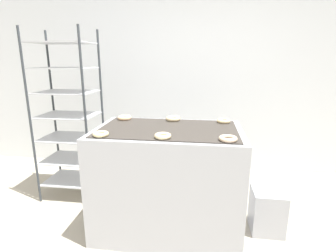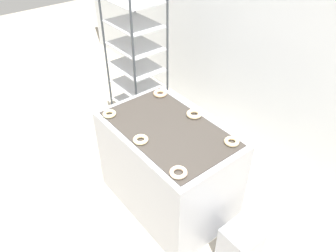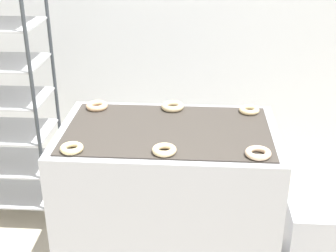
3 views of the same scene
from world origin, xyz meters
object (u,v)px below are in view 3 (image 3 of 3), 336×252
object	(u,v)px
baking_rack_cart	(3,98)
donut_far_left	(97,106)
donut_far_center	(173,106)
fryer_machine	(168,199)
donut_far_right	(249,110)
donut_near_left	(72,148)
donut_near_right	(258,153)
glaze_bin	(308,235)
donut_near_center	(164,150)

from	to	relation	value
baking_rack_cart	donut_far_left	distance (m)	0.72
baking_rack_cart	donut_far_center	xyz separation A→B (m)	(1.17, -0.16, 0.04)
fryer_machine	donut_far_right	world-z (taller)	donut_far_right
fryer_machine	donut_far_left	size ratio (longest dim) A/B	9.36
baking_rack_cart	donut_near_left	distance (m)	1.02
fryer_machine	donut_near_right	world-z (taller)	donut_near_right
baking_rack_cart	donut_far_left	bearing A→B (deg)	-14.98
glaze_bin	donut_near_right	bearing A→B (deg)	-140.04
donut_near_left	donut_far_right	bearing A→B (deg)	30.83
donut_far_right	donut_near_right	bearing A→B (deg)	-90.59
donut_near_left	donut_far_right	world-z (taller)	same
fryer_machine	donut_near_left	size ratio (longest dim) A/B	10.37
donut_far_left	glaze_bin	bearing A→B (deg)	-8.89
fryer_machine	baking_rack_cart	xyz separation A→B (m)	(-1.16, 0.46, 0.46)
fryer_machine	donut_far_center	size ratio (longest dim) A/B	8.90
donut_far_left	donut_far_center	size ratio (longest dim) A/B	0.95
donut_near_right	donut_near_center	bearing A→B (deg)	-179.91
baking_rack_cart	donut_near_right	size ratio (longest dim) A/B	13.72
fryer_machine	glaze_bin	bearing A→B (deg)	4.01
fryer_machine	donut_near_center	distance (m)	0.57
donut_far_right	donut_near_center	bearing A→B (deg)	-130.56
donut_near_center	donut_near_right	world-z (taller)	donut_near_center
fryer_machine	donut_far_right	bearing A→B (deg)	29.82
baking_rack_cart	donut_near_right	bearing A→B (deg)	-24.58
donut_far_center	fryer_machine	bearing A→B (deg)	-91.60
donut_far_left	donut_near_center	bearing A→B (deg)	-50.28
donut_near_center	donut_far_center	xyz separation A→B (m)	(0.01, 0.59, 0.00)
glaze_bin	donut_near_center	xyz separation A→B (m)	(-0.90, -0.35, 0.78)
donut_near_right	donut_far_right	world-z (taller)	donut_far_right
donut_far_left	donut_far_center	bearing A→B (deg)	2.67
donut_far_center	donut_far_right	xyz separation A→B (m)	(0.48, -0.02, -0.00)
donut_near_center	donut_far_right	bearing A→B (deg)	49.44
baking_rack_cart	glaze_bin	bearing A→B (deg)	-10.96
fryer_machine	donut_far_left	distance (m)	0.74
glaze_bin	donut_far_right	xyz separation A→B (m)	(-0.42, 0.22, 0.78)
donut_near_center	donut_near_right	bearing A→B (deg)	0.09
glaze_bin	donut_far_center	distance (m)	1.21
donut_near_center	donut_far_center	distance (m)	0.59
donut_near_left	donut_far_left	size ratio (longest dim) A/B	0.90
donut_near_left	donut_far_right	xyz separation A→B (m)	(0.97, 0.58, 0.00)
donut_near_left	glaze_bin	bearing A→B (deg)	14.70
baking_rack_cart	donut_near_left	xyz separation A→B (m)	(0.68, -0.76, 0.04)
baking_rack_cart	donut_near_center	size ratio (longest dim) A/B	14.40
donut_near_right	donut_near_left	bearing A→B (deg)	-179.32
fryer_machine	donut_far_right	distance (m)	0.75
fryer_machine	donut_far_left	xyz separation A→B (m)	(-0.47, 0.28, 0.50)
donut_near_left	donut_far_center	distance (m)	0.78
donut_near_left	donut_far_center	xyz separation A→B (m)	(0.49, 0.60, 0.00)
fryer_machine	baking_rack_cart	size ratio (longest dim) A/B	0.69
baking_rack_cart	donut_far_right	world-z (taller)	baking_rack_cart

